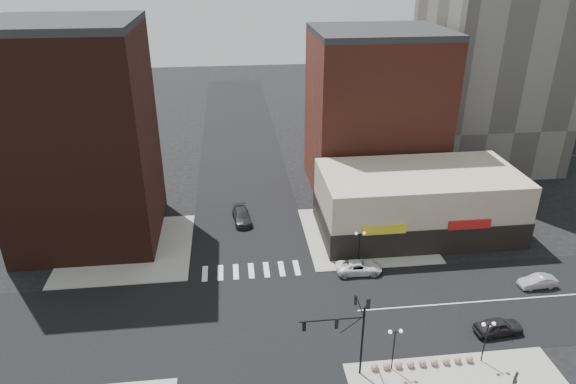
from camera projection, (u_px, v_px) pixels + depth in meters
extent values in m
plane|color=black|center=(257.00, 318.00, 49.66)|extent=(240.00, 240.00, 0.00)
cube|color=black|center=(257.00, 318.00, 49.66)|extent=(200.00, 14.00, 0.02)
cube|color=black|center=(257.00, 318.00, 49.66)|extent=(14.00, 200.00, 0.02)
cube|color=gray|center=(128.00, 248.00, 61.14)|extent=(15.00, 15.00, 0.12)
cube|color=gray|center=(365.00, 234.00, 64.15)|extent=(15.00, 15.00, 0.12)
cube|color=#331610|center=(79.00, 140.00, 58.93)|extent=(16.00, 15.00, 25.00)
cube|color=#331610|center=(21.00, 150.00, 74.27)|extent=(20.00, 18.00, 12.00)
cube|color=maroon|center=(375.00, 114.00, 73.39)|extent=(18.00, 15.00, 22.00)
cube|color=#B9AD93|center=(417.00, 202.00, 63.59)|extent=(24.00, 12.00, 8.00)
cube|color=black|center=(415.00, 218.00, 64.58)|extent=(24.20, 12.20, 3.40)
cylinder|color=black|center=(362.00, 342.00, 41.65)|extent=(0.18, 0.18, 7.00)
cylinder|color=black|center=(332.00, 320.00, 40.31)|extent=(5.20, 0.11, 0.11)
cylinder|color=black|center=(351.00, 325.00, 40.78)|extent=(1.72, 0.06, 1.46)
cylinder|color=black|center=(360.00, 305.00, 41.93)|extent=(0.11, 3.00, 0.11)
cube|color=black|center=(304.00, 326.00, 40.25)|extent=(0.28, 0.18, 0.95)
sphere|color=red|center=(304.00, 323.00, 40.13)|extent=(0.16, 0.16, 0.16)
cube|color=black|center=(337.00, 323.00, 40.52)|extent=(0.28, 0.18, 0.95)
sphere|color=red|center=(337.00, 320.00, 40.40)|extent=(0.16, 0.16, 0.16)
cube|color=black|center=(356.00, 300.00, 43.27)|extent=(0.18, 0.28, 0.95)
sphere|color=red|center=(356.00, 297.00, 43.14)|extent=(0.16, 0.16, 0.16)
cube|color=black|center=(368.00, 304.00, 40.05)|extent=(0.28, 0.18, 0.95)
sphere|color=red|center=(369.00, 301.00, 39.92)|extent=(0.16, 0.16, 0.16)
cylinder|color=black|center=(393.00, 350.00, 42.72)|extent=(0.11, 0.11, 4.00)
cylinder|color=black|center=(395.00, 332.00, 41.90)|extent=(0.90, 0.06, 0.06)
sphere|color=white|center=(390.00, 332.00, 41.81)|extent=(0.32, 0.32, 0.32)
sphere|color=white|center=(401.00, 331.00, 41.91)|extent=(0.32, 0.32, 0.32)
cylinder|color=black|center=(485.00, 343.00, 43.55)|extent=(0.11, 0.11, 4.00)
cylinder|color=black|center=(489.00, 325.00, 42.73)|extent=(0.90, 0.06, 0.06)
sphere|color=white|center=(484.00, 324.00, 42.64)|extent=(0.32, 0.32, 0.32)
sphere|color=white|center=(494.00, 324.00, 42.74)|extent=(0.32, 0.32, 0.32)
cylinder|color=black|center=(359.00, 249.00, 57.18)|extent=(0.11, 0.11, 4.00)
cylinder|color=black|center=(360.00, 234.00, 56.36)|extent=(0.90, 0.06, 0.06)
sphere|color=white|center=(356.00, 233.00, 56.27)|extent=(0.32, 0.32, 0.32)
sphere|color=white|center=(364.00, 233.00, 56.37)|extent=(0.32, 0.32, 0.32)
sphere|color=#896C5E|center=(374.00, 367.00, 43.28)|extent=(0.63, 0.63, 0.63)
sphere|color=#896C5E|center=(386.00, 366.00, 43.39)|extent=(0.63, 0.63, 0.63)
sphere|color=#896C5E|center=(399.00, 365.00, 43.50)|extent=(0.63, 0.63, 0.63)
sphere|color=#896C5E|center=(410.00, 364.00, 43.61)|extent=(0.63, 0.63, 0.63)
sphere|color=#896C5E|center=(422.00, 363.00, 43.72)|extent=(0.63, 0.63, 0.63)
sphere|color=#896C5E|center=(434.00, 362.00, 43.83)|extent=(0.63, 0.63, 0.63)
sphere|color=#896C5E|center=(446.00, 361.00, 43.94)|extent=(0.63, 0.63, 0.63)
sphere|color=#896C5E|center=(458.00, 360.00, 44.05)|extent=(0.63, 0.63, 0.63)
sphere|color=#896C5E|center=(469.00, 359.00, 44.16)|extent=(0.63, 0.63, 0.63)
imported|color=white|center=(359.00, 267.00, 56.41)|extent=(5.13, 2.47, 1.41)
imported|color=black|center=(499.00, 326.00, 47.44)|extent=(4.63, 2.13, 1.54)
imported|color=#AAAAAF|center=(538.00, 282.00, 54.05)|extent=(4.06, 1.62, 1.31)
imported|color=black|center=(242.00, 216.00, 67.02)|extent=(2.76, 5.55, 1.55)
imported|color=#2A272D|center=(515.00, 379.00, 41.52)|extent=(0.65, 0.55, 1.53)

